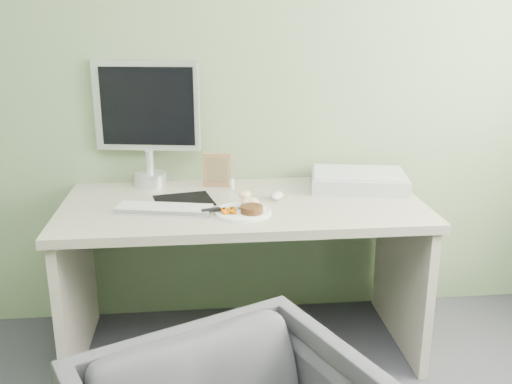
{
  "coord_description": "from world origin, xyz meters",
  "views": [
    {
      "loc": [
        -0.19,
        -0.78,
        1.53
      ],
      "look_at": [
        0.05,
        1.5,
        0.81
      ],
      "focal_mm": 40.0,
      "sensor_mm": 36.0,
      "label": 1
    }
  ],
  "objects": [
    {
      "name": "steak_knife",
      "position": [
        -0.11,
        1.46,
        0.75
      ],
      "size": [
        0.21,
        0.07,
        0.02
      ],
      "rotation": [
        0.0,
        0.0,
        0.27
      ],
      "color": "silver",
      "rests_on": "plate"
    },
    {
      "name": "keyboard",
      "position": [
        -0.34,
        1.53,
        0.75
      ],
      "size": [
        0.42,
        0.2,
        0.02
      ],
      "primitive_type": "cube",
      "rotation": [
        0.0,
        0.0,
        -0.22
      ],
      "color": "white",
      "rests_on": "desk"
    },
    {
      "name": "scanner",
      "position": [
        0.57,
        1.78,
        0.76
      ],
      "size": [
        0.5,
        0.38,
        0.07
      ],
      "primitive_type": "cube",
      "rotation": [
        0.0,
        0.0,
        -0.19
      ],
      "color": "#AAACB1",
      "rests_on": "desk"
    },
    {
      "name": "monitor",
      "position": [
        -0.43,
        1.94,
        1.07
      ],
      "size": [
        0.5,
        0.17,
        0.6
      ],
      "rotation": [
        0.0,
        0.0,
        -0.17
      ],
      "color": "silver",
      "rests_on": "desk"
    },
    {
      "name": "mousepad",
      "position": [
        -0.26,
        1.67,
        0.73
      ],
      "size": [
        0.29,
        0.27,
        0.0
      ],
      "primitive_type": "cube",
      "rotation": [
        0.0,
        0.0,
        0.21
      ],
      "color": "black",
      "rests_on": "desk"
    },
    {
      "name": "potato_pile",
      "position": [
        0.02,
        1.53,
        0.77
      ],
      "size": [
        0.13,
        0.11,
        0.06
      ],
      "primitive_type": "ellipsoid",
      "rotation": [
        0.0,
        0.0,
        -0.33
      ],
      "color": "tan",
      "rests_on": "plate"
    },
    {
      "name": "desk",
      "position": [
        0.0,
        1.62,
        0.55
      ],
      "size": [
        1.6,
        0.75,
        0.73
      ],
      "color": "#ADA691",
      "rests_on": "floor"
    },
    {
      "name": "computer_mouse",
      "position": [
        0.16,
        1.66,
        0.75
      ],
      "size": [
        0.09,
        0.11,
        0.04
      ],
      "primitive_type": "ellipsoid",
      "rotation": [
        0.0,
        0.0,
        -0.34
      ],
      "color": "white",
      "rests_on": "desk"
    },
    {
      "name": "plate",
      "position": [
        -0.01,
        1.47,
        0.74
      ],
      "size": [
        0.24,
        0.24,
        0.01
      ],
      "primitive_type": "cylinder",
      "color": "white",
      "rests_on": "desk"
    },
    {
      "name": "eyedrop_bottle",
      "position": [
        -0.04,
        1.82,
        0.76
      ],
      "size": [
        0.02,
        0.02,
        0.06
      ],
      "color": "white",
      "rests_on": "desk"
    },
    {
      "name": "carrot_heap",
      "position": [
        -0.07,
        1.45,
        0.76
      ],
      "size": [
        0.06,
        0.05,
        0.04
      ],
      "primitive_type": "cube",
      "rotation": [
        0.0,
        0.0,
        0.04
      ],
      "color": "#D76204",
      "rests_on": "plate"
    },
    {
      "name": "photo_frame",
      "position": [
        -0.1,
        1.88,
        0.81
      ],
      "size": [
        0.13,
        0.04,
        0.17
      ],
      "primitive_type": "cube",
      "rotation": [
        0.0,
        0.0,
        -0.18
      ],
      "color": "#A56E4D",
      "rests_on": "desk"
    },
    {
      "name": "steak",
      "position": [
        0.02,
        1.44,
        0.76
      ],
      "size": [
        0.11,
        0.11,
        0.03
      ],
      "primitive_type": "cylinder",
      "rotation": [
        0.0,
        0.0,
        0.2
      ],
      "color": "black",
      "rests_on": "plate"
    },
    {
      "name": "wall_back",
      "position": [
        0.0,
        2.0,
        1.35
      ],
      "size": [
        3.5,
        0.0,
        3.5
      ],
      "primitive_type": "plane",
      "rotation": [
        1.57,
        0.0,
        0.0
      ],
      "color": "#69815A",
      "rests_on": "floor"
    }
  ]
}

